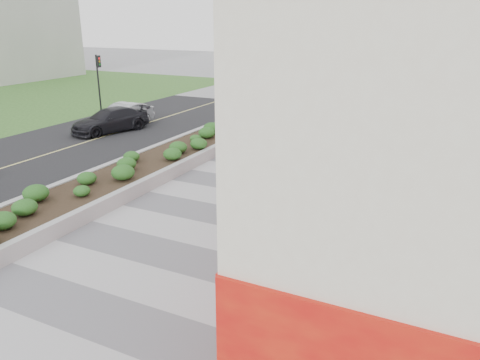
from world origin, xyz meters
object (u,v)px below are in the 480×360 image
Objects in this scene: car_dark at (110,120)px; skateboarder at (296,160)px; car_silver at (123,116)px; traffic_signal_far at (99,76)px; planter at (137,169)px; traffic_signal_near at (218,83)px.

skateboarder is at bearing 2.59° from car_dark.
car_silver is 0.92× the size of car_dark.
skateboarder is 14.02m from car_silver.
traffic_signal_far reaches higher than skateboarder.
skateboarder is at bearing -22.34° from traffic_signal_far.
planter is 9.41m from car_dark.
traffic_signal_far is (-9.20, -0.50, 0.00)m from traffic_signal_near.
traffic_signal_far reaches higher than planter.
car_dark is at bearing -84.41° from car_silver.
planter is at bearing -46.91° from car_silver.
traffic_signal_near is at bearing 55.47° from car_dark.
planter is 10.45m from car_silver.
traffic_signal_near is (-1.73, 10.50, 2.34)m from planter.
car_silver is at bearing 112.09° from car_dark.
traffic_signal_far is at bearing -176.89° from traffic_signal_near.
traffic_signal_near and traffic_signal_far have the same top height.
car_dark is at bearing -141.47° from traffic_signal_near.
traffic_signal_near is 9.21m from traffic_signal_far.
traffic_signal_near is 6.99m from car_dark.
traffic_signal_near is 2.63× the size of skateboarder.
skateboarder reaches higher than car_dark.
traffic_signal_far is 0.86× the size of car_dark.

